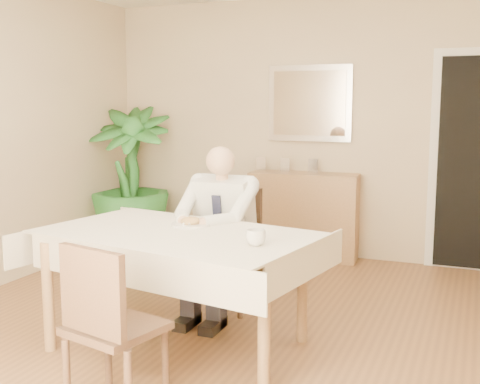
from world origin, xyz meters
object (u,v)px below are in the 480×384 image
at_px(chair_far, 231,240).
at_px(sideboard, 304,215).
at_px(seated_man, 215,224).
at_px(coffee_mug, 256,237).
at_px(potted_palm, 130,179).
at_px(dining_table, 177,245).
at_px(chair_near, 107,320).

xyz_separation_m(chair_far, sideboard, (0.13, 1.59, -0.08)).
height_order(seated_man, coffee_mug, seated_man).
height_order(seated_man, potted_palm, potted_palm).
bearing_deg(dining_table, potted_palm, 138.73).
relative_size(chair_near, coffee_mug, 7.66).
distance_m(chair_near, coffee_mug, 0.95).
bearing_deg(seated_man, dining_table, -90.00).
xyz_separation_m(chair_far, seated_man, (0.00, -0.29, 0.18)).
bearing_deg(seated_man, sideboard, 86.17).
bearing_deg(potted_palm, chair_far, -36.69).
height_order(dining_table, coffee_mug, coffee_mug).
distance_m(dining_table, chair_far, 0.90).
relative_size(seated_man, potted_palm, 0.82).
bearing_deg(coffee_mug, chair_far, 119.69).
relative_size(dining_table, coffee_mug, 16.40).
height_order(dining_table, seated_man, seated_man).
bearing_deg(potted_palm, seated_man, -42.50).
bearing_deg(seated_man, chair_far, 90.00).
xyz_separation_m(chair_near, seated_man, (-0.08, 1.49, 0.19)).
bearing_deg(sideboard, potted_palm, -173.56).
relative_size(coffee_mug, sideboard, 0.11).
bearing_deg(dining_table, chair_near, -74.24).
distance_m(seated_man, potted_palm, 2.29).
bearing_deg(coffee_mug, potted_palm, 134.84).
bearing_deg(sideboard, coffee_mug, -83.96).
bearing_deg(coffee_mug, dining_table, 165.73).
height_order(dining_table, chair_far, chair_far).
xyz_separation_m(dining_table, potted_palm, (-1.69, 2.14, 0.09)).
distance_m(dining_table, potted_palm, 2.73).
relative_size(chair_far, potted_palm, 0.60).
bearing_deg(chair_far, chair_near, -81.93).
bearing_deg(chair_far, seated_man, -84.61).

